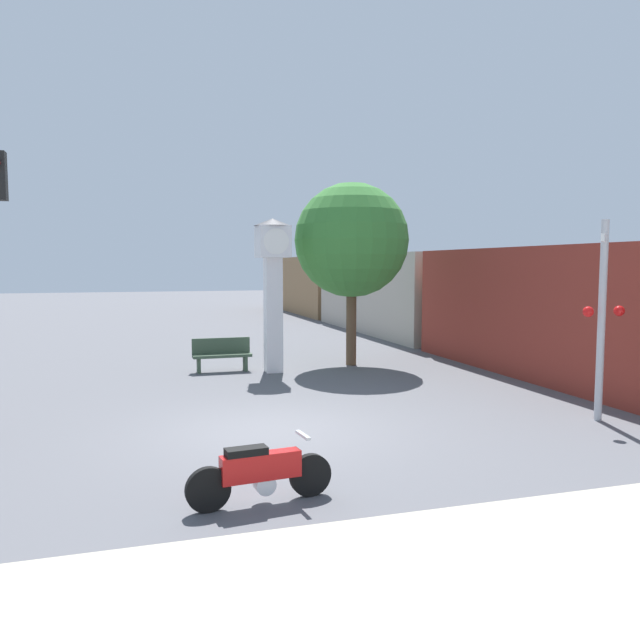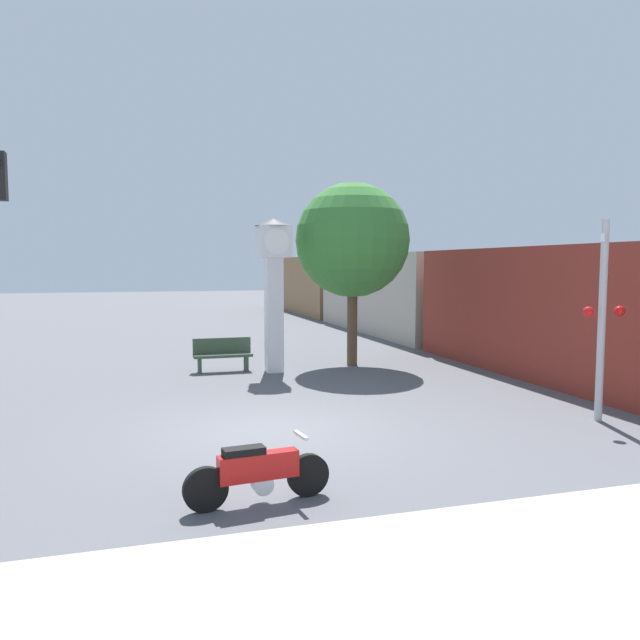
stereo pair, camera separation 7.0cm
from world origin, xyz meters
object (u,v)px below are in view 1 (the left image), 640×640
railroad_crossing_signal (602,312)px  clock_tower (273,271)px  street_tree (352,241)px  motorcycle (260,473)px  bench (222,354)px  freight_train (389,293)px

railroad_crossing_signal → clock_tower: bearing=123.9°
street_tree → motorcycle: bearing=-115.7°
bench → freight_train: bearing=44.1°
motorcycle → railroad_crossing_signal: size_ratio=0.49×
motorcycle → clock_tower: (2.25, 9.24, 2.38)m
clock_tower → railroad_crossing_signal: clock_tower is taller
freight_train → street_tree: size_ratio=6.48×
motorcycle → bench: bench is taller
railroad_crossing_signal → bench: 9.79m
clock_tower → street_tree: 2.65m
bench → street_tree: bearing=0.4°
freight_train → bench: freight_train is taller
clock_tower → bench: 2.70m
clock_tower → freight_train: size_ratio=0.12×
motorcycle → railroad_crossing_signal: railroad_crossing_signal is taller
motorcycle → clock_tower: size_ratio=0.44×
freight_train → railroad_crossing_signal: railroad_crossing_signal is taller
clock_tower → street_tree: (2.46, 0.53, 0.86)m
railroad_crossing_signal → street_tree: street_tree is taller
railroad_crossing_signal → bench: (-6.06, 7.52, -1.57)m
street_tree → bench: (-3.80, -0.03, -3.15)m
clock_tower → bench: clock_tower is taller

